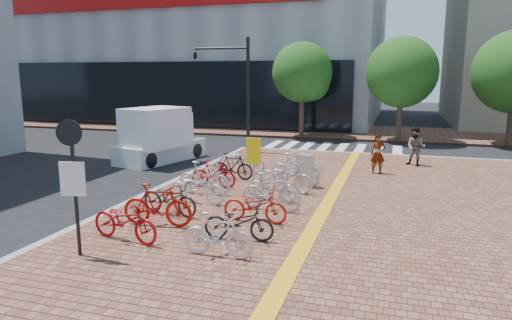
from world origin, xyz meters
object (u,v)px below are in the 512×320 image
(bike_8, at_px, (218,235))
(bike_11, at_px, (271,192))
(bike_2, at_px, (170,198))
(pedestrian_a, at_px, (378,154))
(pedestrian_b, at_px, (416,147))
(bike_1, at_px, (157,205))
(bike_6, at_px, (233,166))
(utility_box, at_px, (305,171))
(notice_sign, at_px, (73,171))
(yellow_sign, at_px, (253,156))
(bike_9, at_px, (239,222))
(bike_10, at_px, (255,205))
(bike_12, at_px, (272,186))
(bike_14, at_px, (296,169))
(bike_0, at_px, (125,221))
(bike_4, at_px, (204,178))
(bike_15, at_px, (301,165))
(traffic_light_pole, at_px, (223,73))
(box_truck, at_px, (159,136))
(bike_13, at_px, (285,176))
(bike_5, at_px, (213,174))
(bike_7, at_px, (242,160))
(bike_3, at_px, (196,187))

(bike_8, relative_size, bike_11, 0.89)
(bike_2, bearing_deg, pedestrian_a, -25.44)
(pedestrian_b, bearing_deg, bike_1, -104.47)
(bike_6, xyz_separation_m, utility_box, (2.86, -0.34, 0.08))
(pedestrian_a, height_order, notice_sign, notice_sign)
(bike_6, height_order, yellow_sign, yellow_sign)
(bike_8, height_order, notice_sign, notice_sign)
(bike_9, distance_m, bike_10, 1.40)
(bike_12, height_order, bike_14, bike_14)
(bike_0, bearing_deg, bike_2, 9.23)
(bike_4, bearing_deg, bike_15, -34.55)
(pedestrian_a, bearing_deg, notice_sign, -133.39)
(bike_1, bearing_deg, bike_15, -25.43)
(bike_1, relative_size, traffic_light_pole, 0.33)
(pedestrian_b, bearing_deg, box_truck, -154.06)
(bike_12, xyz_separation_m, bike_13, (0.14, 1.21, 0.07))
(traffic_light_pole, bearing_deg, pedestrian_a, -23.65)
(bike_4, xyz_separation_m, bike_13, (2.47, 1.18, -0.03))
(bike_9, distance_m, pedestrian_b, 11.70)
(bike_5, xyz_separation_m, bike_12, (2.39, -1.00, -0.04))
(bike_14, height_order, pedestrian_b, pedestrian_b)
(bike_9, height_order, bike_10, bike_10)
(bike_4, bearing_deg, bike_5, 5.32)
(bike_1, height_order, box_truck, box_truck)
(bike_15, relative_size, pedestrian_b, 0.99)
(bike_7, relative_size, bike_9, 1.18)
(bike_4, distance_m, pedestrian_a, 7.35)
(bike_4, xyz_separation_m, yellow_sign, (1.65, 0.17, 0.79))
(bike_8, relative_size, bike_15, 1.00)
(bike_3, distance_m, bike_5, 1.99)
(bike_10, bearing_deg, bike_6, 27.04)
(bike_2, bearing_deg, box_truck, 41.23)
(bike_15, bearing_deg, bike_0, 167.26)
(bike_8, bearing_deg, bike_4, 27.31)
(bike_1, distance_m, pedestrian_b, 12.47)
(bike_6, bearing_deg, bike_14, -91.60)
(bike_8, relative_size, notice_sign, 0.55)
(bike_0, relative_size, bike_8, 1.16)
(bike_8, distance_m, pedestrian_b, 12.76)
(bike_4, relative_size, bike_12, 1.06)
(bike_6, distance_m, bike_14, 2.50)
(bike_7, distance_m, bike_12, 4.25)
(bike_6, distance_m, pedestrian_b, 8.25)
(bike_10, distance_m, pedestrian_a, 7.86)
(bike_0, xyz_separation_m, bike_1, (0.19, 1.20, 0.06))
(pedestrian_a, bearing_deg, bike_3, -144.79)
(bike_7, distance_m, box_truck, 5.27)
(box_truck, bearing_deg, pedestrian_a, -2.95)
(bike_8, bearing_deg, utility_box, -4.34)
(pedestrian_b, xyz_separation_m, traffic_light_pole, (-9.42, 1.32, 3.13))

